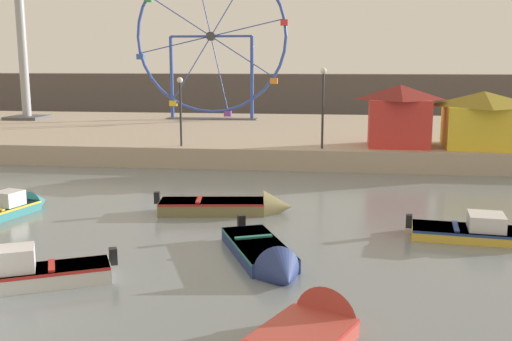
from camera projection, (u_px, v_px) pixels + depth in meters
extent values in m
cube|color=tan|center=(211.00, 134.00, 42.06)|extent=(110.00, 21.78, 1.11)
cube|color=#564C47|center=(252.00, 95.00, 63.04)|extent=(140.00, 3.00, 4.40)
cube|color=navy|center=(258.00, 249.00, 17.34)|extent=(2.69, 3.90, 0.41)
cube|color=#237566|center=(258.00, 244.00, 17.31)|extent=(2.69, 3.88, 0.08)
cone|color=navy|center=(282.00, 276.00, 15.14)|extent=(1.58, 1.43, 1.29)
cube|color=black|center=(241.00, 222.00, 19.11)|extent=(0.30, 0.28, 0.44)
cube|color=#237566|center=(254.00, 237.00, 17.73)|extent=(1.12, 0.60, 0.06)
cube|color=gold|center=(470.00, 234.00, 18.97)|extent=(3.80, 1.90, 0.35)
cube|color=navy|center=(470.00, 230.00, 18.94)|extent=(3.77, 1.92, 0.08)
cube|color=black|center=(409.00, 221.00, 19.39)|extent=(0.23, 0.26, 0.44)
cube|color=silver|center=(486.00, 222.00, 18.78)|extent=(1.23, 1.29, 0.51)
cube|color=navy|center=(456.00, 226.00, 19.04)|extent=(0.31, 1.25, 0.06)
cube|color=olive|center=(212.00, 207.00, 22.21)|extent=(4.06, 1.81, 0.49)
cube|color=#B2231E|center=(212.00, 201.00, 22.17)|extent=(4.02, 1.83, 0.08)
cone|color=olive|center=(278.00, 207.00, 22.22)|extent=(1.23, 1.37, 1.24)
cube|color=black|center=(157.00, 198.00, 22.14)|extent=(0.23, 0.26, 0.44)
cube|color=#B2231E|center=(199.00, 200.00, 22.16)|extent=(0.31, 1.12, 0.06)
cube|color=silver|center=(32.00, 277.00, 14.97)|extent=(3.93, 2.67, 0.46)
cube|color=#B2231E|center=(32.00, 270.00, 14.94)|extent=(3.90, 2.67, 0.08)
cube|color=black|center=(113.00, 256.00, 15.56)|extent=(0.29, 0.30, 0.44)
cube|color=silver|center=(10.00, 260.00, 14.72)|extent=(1.42, 1.28, 0.60)
cube|color=#B2231E|center=(52.00, 266.00, 15.08)|extent=(0.55, 0.88, 0.06)
cone|color=#B24238|center=(335.00, 312.00, 12.98)|extent=(1.74, 1.51, 1.46)
cube|color=teal|center=(3.00, 213.00, 21.60)|extent=(1.72, 3.09, 0.37)
cube|color=gold|center=(2.00, 209.00, 21.58)|extent=(1.74, 3.07, 0.08)
cone|color=teal|center=(38.00, 202.00, 23.28)|extent=(1.14, 1.02, 0.96)
cube|color=silver|center=(9.00, 198.00, 21.85)|extent=(1.01, 1.06, 0.54)
torus|color=#334CA8|center=(211.00, 36.00, 46.18)|extent=(12.04, 0.24, 12.04)
cylinder|color=#38383D|center=(211.00, 36.00, 46.18)|extent=(0.70, 0.50, 0.70)
cylinder|color=#334CA8|center=(179.00, 16.00, 46.20)|extent=(5.02, 0.08, 3.23)
cylinder|color=#334CA8|center=(175.00, 45.00, 46.66)|extent=(5.78, 0.08, 1.36)
cube|color=#3356B7|center=(141.00, 57.00, 47.19)|extent=(0.56, 0.48, 0.44)
cylinder|color=#334CA8|center=(192.00, 68.00, 46.83)|extent=(3.23, 0.08, 5.02)
cube|color=yellow|center=(173.00, 103.00, 47.53)|extent=(0.56, 0.48, 0.44)
cylinder|color=#334CA8|center=(219.00, 74.00, 46.62)|extent=(1.36, 0.08, 5.78)
cube|color=purple|center=(228.00, 114.00, 47.11)|extent=(0.56, 0.48, 0.44)
cylinder|color=#334CA8|center=(242.00, 57.00, 46.15)|extent=(5.02, 0.08, 3.23)
cube|color=orange|center=(274.00, 81.00, 46.17)|extent=(0.56, 0.48, 0.44)
cylinder|color=#334CA8|center=(247.00, 28.00, 45.70)|extent=(5.78, 0.08, 1.36)
cube|color=red|center=(284.00, 22.00, 45.27)|extent=(0.56, 0.48, 0.44)
cylinder|color=#334CA8|center=(231.00, 3.00, 45.53)|extent=(3.23, 0.08, 5.02)
cylinder|color=#334CA8|center=(172.00, 78.00, 47.17)|extent=(0.28, 0.28, 6.50)
cylinder|color=#334CA8|center=(252.00, 78.00, 46.36)|extent=(0.28, 0.28, 6.50)
cylinder|color=#334CA8|center=(211.00, 36.00, 46.18)|extent=(6.49, 0.18, 0.18)
cube|color=#4C4C51|center=(212.00, 119.00, 47.34)|extent=(7.29, 1.20, 0.08)
cylinder|color=#999EA3|center=(20.00, 19.00, 46.10)|extent=(0.70, 0.70, 15.62)
cube|color=#4C4C51|center=(27.00, 117.00, 47.49)|extent=(2.80, 2.80, 0.24)
cube|color=yellow|center=(482.00, 127.00, 31.40)|extent=(4.12, 3.86, 2.22)
pyramid|color=olive|center=(484.00, 99.00, 31.13)|extent=(4.54, 4.24, 0.80)
cube|color=red|center=(399.00, 123.00, 31.83)|extent=(3.27, 2.94, 2.55)
pyramid|color=maroon|center=(400.00, 92.00, 31.53)|extent=(3.59, 3.23, 0.80)
cylinder|color=#2D2D33|center=(181.00, 115.00, 31.85)|extent=(0.12, 0.12, 3.42)
sphere|color=#F2EACC|center=(180.00, 80.00, 31.52)|extent=(0.32, 0.32, 0.32)
cylinder|color=#2D2D33|center=(323.00, 111.00, 30.85)|extent=(0.12, 0.12, 3.92)
sphere|color=#F2EACC|center=(324.00, 71.00, 30.47)|extent=(0.32, 0.32, 0.32)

